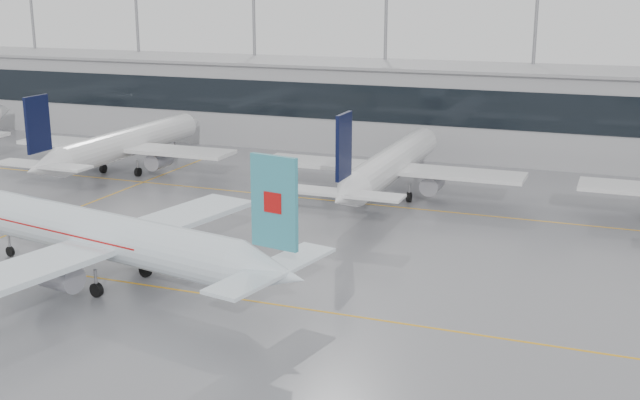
% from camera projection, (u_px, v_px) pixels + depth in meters
% --- Properties ---
extents(ground, '(320.00, 320.00, 0.00)m').
position_uv_depth(ground, '(262.00, 303.00, 59.91)').
color(ground, slate).
rests_on(ground, ground).
extents(taxi_line_main, '(120.00, 0.25, 0.01)m').
position_uv_depth(taxi_line_main, '(262.00, 302.00, 59.91)').
color(taxi_line_main, orange).
rests_on(taxi_line_main, ground).
extents(taxi_line_north, '(120.00, 0.25, 0.01)m').
position_uv_depth(taxi_line_north, '(380.00, 205.00, 86.98)').
color(taxi_line_north, orange).
rests_on(taxi_line_north, ground).
extents(taxi_line_cross, '(0.25, 60.00, 0.01)m').
position_uv_depth(taxi_line_cross, '(63.00, 213.00, 83.90)').
color(taxi_line_cross, orange).
rests_on(taxi_line_cross, ground).
extents(terminal, '(180.00, 15.00, 12.00)m').
position_uv_depth(terminal, '(446.00, 110.00, 114.32)').
color(terminal, '#949498').
rests_on(terminal, ground).
extents(terminal_glass, '(180.00, 0.20, 5.00)m').
position_uv_depth(terminal_glass, '(434.00, 107.00, 107.13)').
color(terminal_glass, black).
rests_on(terminal_glass, ground).
extents(terminal_roof, '(182.00, 16.00, 0.40)m').
position_uv_depth(terminal_roof, '(448.00, 67.00, 112.75)').
color(terminal_roof, gray).
rests_on(terminal_roof, ground).
extents(light_masts, '(156.40, 1.00, 22.60)m').
position_uv_depth(light_masts, '(457.00, 55.00, 117.87)').
color(light_masts, gray).
rests_on(light_masts, ground).
extents(air_canada_jet, '(38.03, 31.19, 12.18)m').
position_uv_depth(air_canada_jet, '(108.00, 237.00, 62.84)').
color(air_canada_jet, silver).
rests_on(air_canada_jet, ground).
extents(parked_jet_b, '(29.64, 36.96, 11.72)m').
position_uv_depth(parked_jet_b, '(124.00, 144.00, 101.57)').
color(parked_jet_b, silver).
rests_on(parked_jet_b, ground).
extents(parked_jet_c, '(29.64, 36.96, 11.72)m').
position_uv_depth(parked_jet_c, '(390.00, 165.00, 89.36)').
color(parked_jet_c, silver).
rests_on(parked_jet_c, ground).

